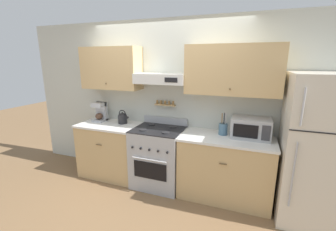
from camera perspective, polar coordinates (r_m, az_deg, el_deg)
ground_plane at (r=3.55m, az=-4.39°, el=-19.19°), size 16.00×16.00×0.00m
wall_back at (r=3.55m, az=0.12°, el=6.02°), size 5.20×0.46×2.55m
counter_left at (r=4.00m, az=-14.19°, el=-8.31°), size 1.01×0.65×0.91m
counter_right at (r=3.37m, az=14.27°, el=-12.66°), size 1.28×0.65×0.91m
stove_range at (r=3.58m, az=-2.41°, el=-10.41°), size 0.75×0.68×1.04m
refrigerator at (r=3.21m, az=33.85°, el=-7.37°), size 0.79×0.79×1.80m
tea_kettle at (r=3.81m, az=-11.46°, el=-0.59°), size 0.19×0.15×0.23m
coffee_maker at (r=4.07m, az=-16.78°, el=0.97°), size 0.20×0.21×0.33m
microwave at (r=3.26m, az=20.26°, el=-2.89°), size 0.51×0.39×0.27m
utensil_crock at (r=3.28m, az=13.81°, el=-3.28°), size 0.12×0.12×0.32m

